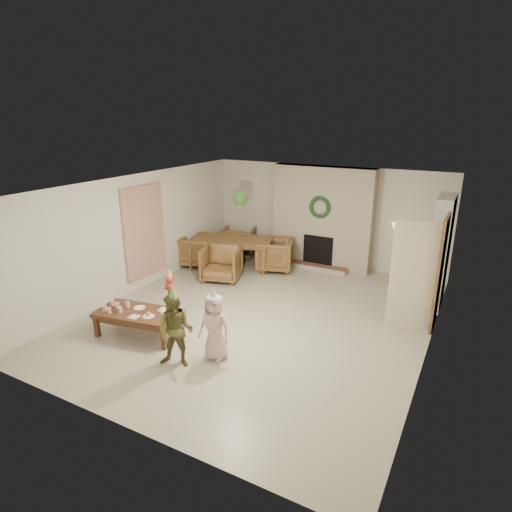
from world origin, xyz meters
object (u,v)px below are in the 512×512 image
Objects in this scene: dining_table at (231,253)px; dining_chair_left at (197,250)px; child_pink at (214,327)px; coffee_table_top at (138,313)px; dining_chair_right at (275,255)px; child_plaid at (176,331)px; dining_chair_near at (221,264)px; dining_chair_far at (239,242)px; child_red at (171,296)px.

dining_chair_left is at bearing 180.00° from dining_table.
coffee_table_top is at bearing 177.70° from child_pink.
dining_table is 3.77m from coffee_table_top.
child_pink is (0.95, -4.08, 0.15)m from dining_chair_right.
dining_table is at bearing -90.00° from dining_chair_right.
dining_chair_left is 0.74× the size of child_plaid.
dining_chair_near is 1.00× the size of dining_chair_left.
dining_chair_right is 0.74× the size of child_plaid.
dining_chair_far is 0.80× the size of child_pink.
dining_chair_right is at bearing -90.00° from dining_chair_left.
dining_chair_near is at bearing 90.00° from dining_chair_far.
child_red is at bearing -171.03° from dining_chair_left.
child_pink is (0.39, 0.46, -0.05)m from child_plaid.
dining_chair_far is 1.43m from dining_chair_right.
dining_chair_near and dining_chair_left have the same top height.
child_plaid reaches higher than child_pink.
dining_table is at bearing 86.71° from coffee_table_top.
dining_chair_left is at bearing 135.00° from dining_chair_near.
dining_chair_near is 1.00× the size of dining_chair_far.
child_pink is (1.58, 0.00, 0.13)m from coffee_table_top.
coffee_table_top is 1.69× the size of child_red.
dining_chair_near is 0.80× the size of child_pink.
child_plaid reaches higher than dining_chair_near.
dining_chair_left is 3.70m from coffee_table_top.
dining_chair_right is 1.01× the size of child_red.
child_red is (0.75, -3.77, 0.03)m from dining_chair_far.
child_red reaches higher than coffee_table_top.
dining_chair_far is at bearing -128.66° from dining_chair_right.
child_pink is (2.28, -4.59, 0.15)m from dining_chair_far.
dining_chair_far is at bearing 113.99° from child_pink.
dining_table is at bearing -75.68° from child_red.
child_red reaches higher than dining_chair_left.
child_pink is at bearing 32.06° from child_plaid.
dining_chair_far is (-0.54, 1.70, 0.00)m from dining_chair_near.
child_plaid is 1.09× the size of child_pink.
dining_chair_left is at bearing 105.10° from child_plaid.
dining_chair_far is 0.74× the size of child_plaid.
dining_chair_near is at bearing -79.27° from child_red.
dining_chair_left is at bearing 45.00° from dining_chair_far.
dining_chair_near and dining_chair_far have the same top height.
child_pink reaches higher than dining_table.
child_pink is (1.74, -2.89, 0.15)m from dining_chair_near.
coffee_table_top is at bearing -101.19° from dining_table.
dining_chair_left is 4.64m from child_plaid.
dining_chair_right is at bearing 141.34° from dining_chair_far.
dining_chair_near is at bearing 94.83° from child_plaid.
child_plaid is (2.47, -3.93, 0.20)m from dining_chair_left.
dining_chair_left is at bearing -58.32° from child_red.
child_pink is at bearing -79.50° from dining_table.
dining_chair_right is 3.31m from child_red.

